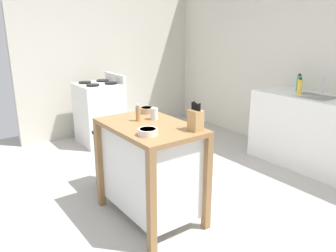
# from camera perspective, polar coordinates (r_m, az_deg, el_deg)

# --- Properties ---
(ground_plane) EXTENTS (6.66, 6.66, 0.00)m
(ground_plane) POSITION_cam_1_polar(r_m,az_deg,el_deg) (3.23, -0.57, -15.35)
(ground_plane) COLOR #ADA8A0
(ground_plane) RESTS_ON ground
(wall_back) EXTENTS (5.66, 0.10, 2.60)m
(wall_back) POSITION_cam_1_polar(r_m,az_deg,el_deg) (4.69, 25.72, 10.07)
(wall_back) COLOR beige
(wall_back) RESTS_ON ground
(wall_left) EXTENTS (0.10, 3.12, 2.60)m
(wall_left) POSITION_cam_1_polar(r_m,az_deg,el_deg) (5.68, -9.59, 12.38)
(wall_left) COLOR beige
(wall_left) RESTS_ON ground
(kitchen_island) EXTENTS (0.96, 0.63, 0.89)m
(kitchen_island) POSITION_cam_1_polar(r_m,az_deg,el_deg) (3.04, -3.07, -6.85)
(kitchen_island) COLOR olive
(kitchen_island) RESTS_ON ground
(knife_block) EXTENTS (0.11, 0.09, 0.24)m
(knife_block) POSITION_cam_1_polar(r_m,az_deg,el_deg) (2.73, 4.71, 1.11)
(knife_block) COLOR tan
(knife_block) RESTS_ON kitchen_island
(bowl_ceramic_small) EXTENTS (0.15, 0.15, 0.05)m
(bowl_ceramic_small) POSITION_cam_1_polar(r_m,az_deg,el_deg) (3.29, -3.55, 2.75)
(bowl_ceramic_small) COLOR tan
(bowl_ceramic_small) RESTS_ON kitchen_island
(bowl_stoneware_deep) EXTENTS (0.16, 0.16, 0.05)m
(bowl_stoneware_deep) POSITION_cam_1_polar(r_m,az_deg,el_deg) (2.62, -3.46, -0.97)
(bowl_stoneware_deep) COLOR silver
(bowl_stoneware_deep) RESTS_ON kitchen_island
(drinking_cup) EXTENTS (0.07, 0.07, 0.11)m
(drinking_cup) POSITION_cam_1_polar(r_m,az_deg,el_deg) (3.04, -2.36, 2.08)
(drinking_cup) COLOR silver
(drinking_cup) RESTS_ON kitchen_island
(pepper_grinder) EXTENTS (0.04, 0.04, 0.16)m
(pepper_grinder) POSITION_cam_1_polar(r_m,az_deg,el_deg) (3.00, -5.11, 2.22)
(pepper_grinder) COLOR #AD7F4C
(pepper_grinder) RESTS_ON kitchen_island
(trash_bin) EXTENTS (0.36, 0.28, 0.63)m
(trash_bin) POSITION_cam_1_polar(r_m,az_deg,el_deg) (3.69, -9.42, -5.79)
(trash_bin) COLOR slate
(trash_bin) RESTS_ON ground
(sink_counter) EXTENTS (1.45, 0.60, 0.90)m
(sink_counter) POSITION_cam_1_polar(r_m,az_deg,el_deg) (4.50, 23.14, -0.91)
(sink_counter) COLOR silver
(sink_counter) RESTS_ON ground
(sink_faucet) EXTENTS (0.02, 0.02, 0.22)m
(sink_faucet) POSITION_cam_1_polar(r_m,az_deg,el_deg) (4.50, 24.89, 6.20)
(sink_faucet) COLOR #B7BCC1
(sink_faucet) RESTS_ON sink_counter
(bottle_spray_cleaner) EXTENTS (0.06, 0.06, 0.21)m
(bottle_spray_cleaner) POSITION_cam_1_polar(r_m,az_deg,el_deg) (4.43, 21.49, 6.26)
(bottle_spray_cleaner) COLOR yellow
(bottle_spray_cleaner) RESTS_ON sink_counter
(bottle_dish_soap) EXTENTS (0.06, 0.06, 0.23)m
(bottle_dish_soap) POSITION_cam_1_polar(r_m,az_deg,el_deg) (4.61, 21.36, 6.79)
(bottle_dish_soap) COLOR green
(bottle_dish_soap) RESTS_ON sink_counter
(stove) EXTENTS (0.60, 0.60, 1.02)m
(stove) POSITION_cam_1_polar(r_m,az_deg,el_deg) (5.10, -11.52, 2.18)
(stove) COLOR silver
(stove) RESTS_ON ground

